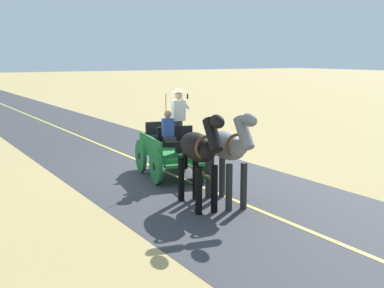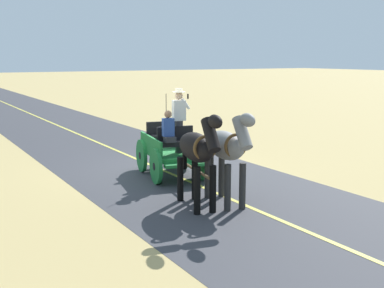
# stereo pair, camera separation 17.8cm
# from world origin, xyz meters

# --- Properties ---
(ground_plane) EXTENTS (200.00, 200.00, 0.00)m
(ground_plane) POSITION_xyz_m (0.00, 0.00, 0.00)
(ground_plane) COLOR tan
(road_surface) EXTENTS (5.82, 160.00, 0.01)m
(road_surface) POSITION_xyz_m (0.00, 0.00, 0.00)
(road_surface) COLOR #38383D
(road_surface) RESTS_ON ground
(road_centre_stripe) EXTENTS (0.12, 160.00, 0.00)m
(road_centre_stripe) POSITION_xyz_m (0.00, 0.00, 0.01)
(road_centre_stripe) COLOR #DBCC4C
(road_centre_stripe) RESTS_ON road_surface
(horse_drawn_carriage) EXTENTS (1.84, 4.51, 2.50)m
(horse_drawn_carriage) POSITION_xyz_m (0.11, 0.74, 0.82)
(horse_drawn_carriage) COLOR #1E7233
(horse_drawn_carriage) RESTS_ON ground
(horse_near_side) EXTENTS (0.80, 2.15, 2.21)m
(horse_near_side) POSITION_xyz_m (0.33, 3.79, 1.32)
(horse_near_side) COLOR gray
(horse_near_side) RESTS_ON ground
(horse_off_side) EXTENTS (0.82, 2.15, 2.21)m
(horse_off_side) POSITION_xyz_m (1.02, 3.66, 1.32)
(horse_off_side) COLOR black
(horse_off_side) RESTS_ON ground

